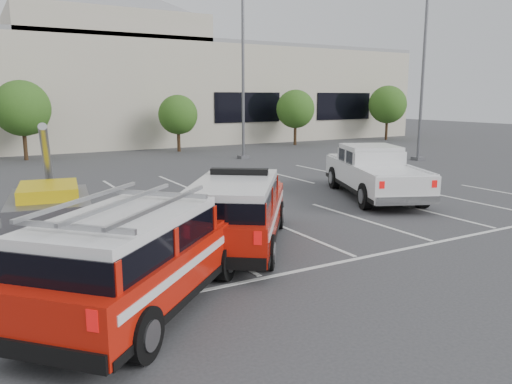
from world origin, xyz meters
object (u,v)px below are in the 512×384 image
ladder_suv (138,265)px  tree_mid_right (179,116)px  tree_right (296,110)px  tree_far_right (388,106)px  light_pole_mid (243,74)px  utility_rig (46,212)px  convention_building (78,86)px  light_pole_right (423,74)px  white_pickup (374,177)px  fire_chief_suv (237,216)px  tree_mid_left (24,110)px

ladder_suv → tree_mid_right: bearing=113.5°
tree_mid_right → tree_right: 10.00m
tree_far_right → light_pole_mid: light_pole_mid is taller
ladder_suv → utility_rig: size_ratio=1.39×
convention_building → utility_rig: convention_building is taller
light_pole_mid → utility_rig: light_pole_mid is taller
light_pole_right → utility_rig: light_pole_right is taller
white_pickup → ladder_suv: bearing=-128.8°
tree_mid_right → tree_far_right: 20.01m
light_pole_mid → ladder_suv: light_pole_mid is taller
fire_chief_suv → tree_mid_left: bearing=133.1°
tree_right → white_pickup: 21.67m
light_pole_mid → light_pole_right: 10.82m
tree_right → fire_chief_suv: tree_right is taller
tree_far_right → ladder_suv: 39.63m
tree_far_right → utility_rig: (-31.33, -18.81, -2.41)m
tree_mid_left → ladder_suv: bearing=-91.3°
tree_right → fire_chief_suv: 28.41m
light_pole_right → tree_right: bearing=94.3°
light_pole_right → fire_chief_suv: (-18.09, -10.50, -4.38)m
convention_building → ladder_suv: (-5.65, -34.95, -3.87)m
tree_far_right → white_pickup: bearing=-135.3°
tree_mid_left → tree_far_right: same height
tree_far_right → tree_right: bearing=-180.0°
tree_mid_left → tree_mid_right: bearing=-0.0°
convention_building → utility_rig: (-6.42, -28.63, -4.09)m
convention_building → tree_right: bearing=-33.4°
tree_far_right → convention_building: bearing=158.5°
tree_right → white_pickup: tree_right is taller
tree_far_right → light_pole_mid: 19.19m
tree_right → light_pole_mid: light_pole_mid is taller
convention_building → ladder_suv: convention_building is taller
utility_rig → ladder_suv: bearing=-74.5°
tree_mid_left → tree_far_right: bearing=0.0°
white_pickup → light_pole_mid: bearing=107.4°
white_pickup → tree_far_right: bearing=68.3°
tree_right → convention_building: bearing=146.6°
utility_rig → light_pole_mid: bearing=52.6°
tree_far_right → light_pole_right: (-9.09, -12.05, 2.14)m
tree_right → light_pole_right: (0.91, -12.05, 2.41)m
tree_mid_right → light_pole_right: size_ratio=0.39×
tree_far_right → fire_chief_suv: size_ratio=0.84×
convention_building → tree_far_right: 26.83m
tree_right → light_pole_right: bearing=-85.7°
tree_mid_right → white_pickup: size_ratio=0.59×
convention_building → tree_far_right: convention_building is taller
tree_mid_right → ladder_suv: size_ratio=0.74×
light_pole_right → utility_rig: (-22.23, -6.76, -4.55)m
tree_mid_right → tree_right: (10.00, 0.00, 0.27)m
tree_mid_left → light_pole_right: light_pole_right is taller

